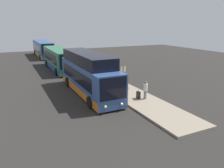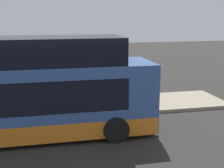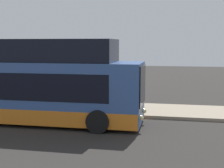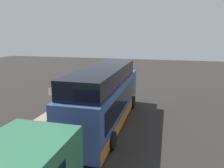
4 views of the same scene
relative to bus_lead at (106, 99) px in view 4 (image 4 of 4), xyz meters
name	(u,v)px [view 4 (image 4 of 4)]	position (x,y,z in m)	size (l,w,h in m)	color
ground	(108,118)	(0.96, 0.11, -1.79)	(80.00, 80.00, 0.00)	#2B2826
platform	(68,113)	(0.96, 3.38, -1.70)	(20.00, 3.35, 0.17)	gray
bus_lead	(106,99)	(0.00, 0.00, 0.00)	(11.14, 2.86, 4.03)	#33518C
passenger_boarding	(79,90)	(4.31, 3.82, -0.72)	(0.43, 0.43, 1.67)	gray
passenger_waiting	(85,96)	(2.79, 2.62, -0.76)	(0.56, 0.39, 1.62)	gray
suitcase	(82,98)	(3.93, 3.34, -1.30)	(0.38, 0.24, 0.89)	black
sign_post	(53,98)	(-0.13, 3.97, -0.21)	(0.10, 0.62, 2.21)	#4C4C51
trash_bin	(50,126)	(-2.33, 3.02, -1.30)	(0.44, 0.44, 0.65)	#2D4C33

